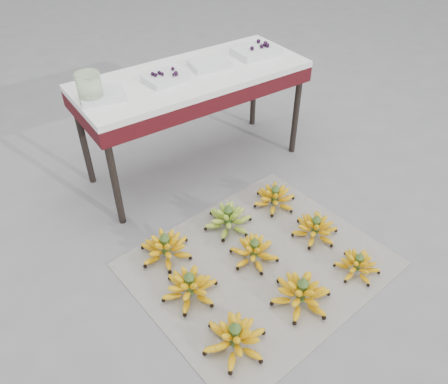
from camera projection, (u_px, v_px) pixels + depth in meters
ground at (265, 260)px, 2.36m from camera, size 60.00×60.00×0.00m
newspaper_mat at (259, 264)px, 2.33m from camera, size 1.35×1.17×0.01m
bunch_front_left at (235, 338)px, 1.92m from camera, size 0.36×0.36×0.18m
bunch_front_center at (301, 293)px, 2.10m from camera, size 0.39×0.39×0.18m
bunch_front_right at (357, 265)px, 2.26m from camera, size 0.26×0.26×0.14m
bunch_mid_left at (190, 287)px, 2.14m from camera, size 0.37×0.37×0.17m
bunch_mid_center at (254, 251)px, 2.33m from camera, size 0.32×0.32×0.16m
bunch_mid_right at (315, 228)px, 2.46m from camera, size 0.34×0.34×0.16m
bunch_back_left at (166, 248)px, 2.34m from camera, size 0.30×0.30×0.17m
bunch_back_center at (228, 219)px, 2.52m from camera, size 0.37×0.37×0.17m
bunch_back_right at (275, 198)px, 2.67m from camera, size 0.34×0.34×0.16m
vendor_table at (193, 85)px, 2.65m from camera, size 1.42×0.57×0.68m
tray_far_left at (102, 95)px, 2.34m from camera, size 0.27×0.22×0.04m
tray_left at (165, 78)px, 2.50m from camera, size 0.25×0.19×0.06m
tray_right at (210, 64)px, 2.65m from camera, size 0.26×0.20×0.04m
tray_far_right at (256, 51)px, 2.80m from camera, size 0.28×0.21×0.07m
glass_jar at (90, 88)px, 2.26m from camera, size 0.16×0.16×0.16m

